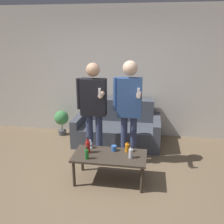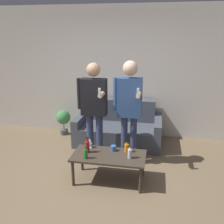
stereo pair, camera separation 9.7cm
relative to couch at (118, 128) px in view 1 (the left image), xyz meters
name	(u,v)px [view 1 (the left image)]	position (x,y,z in m)	size (l,w,h in m)	color
ground_plane	(92,194)	(-0.10, -1.84, -0.29)	(16.00, 16.00, 0.00)	#756047
wall_back	(116,73)	(-0.10, 0.47, 1.06)	(8.00, 0.06, 2.70)	silver
couch	(118,128)	(0.00, 0.00, 0.00)	(1.70, 0.92, 0.84)	#474C56
coffee_table	(110,158)	(0.08, -1.46, 0.09)	(1.08, 0.55, 0.43)	#3D3328
bottle_orange	(88,147)	(-0.25, -1.44, 0.24)	(0.07, 0.07, 0.25)	#B21E1E
bottle_green	(127,147)	(0.33, -1.31, 0.21)	(0.07, 0.07, 0.18)	orange
bottle_dark	(131,153)	(0.40, -1.50, 0.21)	(0.06, 0.06, 0.19)	silver
bottle_yellow	(87,154)	(-0.22, -1.63, 0.21)	(0.06, 0.06, 0.19)	#23752D
wine_glass_near	(90,142)	(-0.26, -1.27, 0.24)	(0.08, 0.08, 0.15)	silver
cup_on_table	(114,148)	(0.12, -1.31, 0.18)	(0.08, 0.08, 0.08)	#3366B2
person_standing_left	(93,104)	(-0.31, -0.80, 0.71)	(0.50, 0.44, 1.70)	navy
person_standing_right	(129,104)	(0.30, -0.87, 0.76)	(0.46, 0.44, 1.75)	navy
potted_plant	(62,119)	(-1.26, 0.15, 0.07)	(0.31, 0.31, 0.55)	#4C4C51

